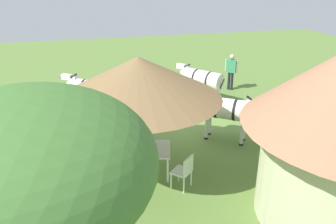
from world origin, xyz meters
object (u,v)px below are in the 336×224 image
Objects in this scene: patio_chair_west_end at (184,170)px; patio_chair_east_end at (145,134)px; zebra_by_umbrella at (228,110)px; zebra_nearest_camera at (90,89)px; zebra_toward_hut at (202,79)px; guest_beside_umbrella at (131,115)px; shade_umbrella at (138,78)px; standing_watcher at (231,69)px; patio_dining_table at (141,151)px; striped_lounge_chair at (175,112)px; patio_chair_near_lawn at (93,169)px; acacia_tree_right_background at (31,167)px.

patio_chair_west_end is 1.00× the size of patio_chair_east_end.
zebra_by_umbrella is at bearing 2.20° from patio_chair_west_end.
zebra_nearest_camera reaches higher than zebra_toward_hut.
guest_beside_umbrella reaches higher than patio_chair_west_end.
zebra_by_umbrella is at bearing -166.28° from patio_chair_east_end.
standing_watcher is at bearing -132.14° from shade_umbrella.
zebra_toward_hut is (-0.45, -3.56, -0.09)m from zebra_by_umbrella.
patio_dining_table is 1.31m from patio_chair_east_end.
zebra_by_umbrella is (-2.98, -1.18, 0.38)m from patio_dining_table.
striped_lounge_chair is (-1.83, -1.51, -0.68)m from guest_beside_umbrella.
guest_beside_umbrella reaches higher than patio_dining_table.
patio_chair_near_lawn reaches higher than striped_lounge_chair.
shade_umbrella is 2.34× the size of patio_dining_table.
zebra_toward_hut is at bearing -51.13° from zebra_nearest_camera.
patio_chair_west_end is 5.30m from acacia_tree_right_background.
zebra_by_umbrella reaches higher than patio_chair_east_end.
zebra_by_umbrella is (-4.24, -1.50, 0.52)m from patio_chair_near_lawn.
acacia_tree_right_background reaches higher than patio_chair_near_lawn.
zebra_by_umbrella is (-4.02, 3.20, 0.02)m from zebra_nearest_camera.
patio_dining_table is 1.92× the size of patio_chair_west_end.
shade_umbrella reaches higher than striped_lounge_chair.
patio_chair_near_lawn is at bearing -14.63° from striped_lounge_chair.
shade_umbrella reaches higher than patio_chair_near_lawn.
standing_watcher reaches higher than striped_lounge_chair.
acacia_tree_right_background is at bearing -72.60° from guest_beside_umbrella.
striped_lounge_chair is 2.52m from zebra_by_umbrella.
patio_chair_east_end is 3.46m from zebra_nearest_camera.
patio_chair_west_end is 5.69m from zebra_nearest_camera.
zebra_toward_hut is at bearing 122.85° from patio_chair_near_lawn.
patio_chair_east_end is at bearing -10.50° from striped_lounge_chair.
patio_chair_west_end is at bearing -38.60° from guest_beside_umbrella.
patio_chair_near_lawn is at bearing -97.98° from acacia_tree_right_background.
standing_watcher is 0.41× the size of acacia_tree_right_background.
patio_chair_east_end is 2.24m from patio_chair_near_lawn.
zebra_by_umbrella reaches higher than patio_chair_west_end.
shade_umbrella reaches higher than zebra_nearest_camera.
guest_beside_umbrella is 6.54m from standing_watcher.
guest_beside_umbrella reaches higher than striped_lounge_chair.
zebra_nearest_camera reaches higher than patio_chair_east_end.
striped_lounge_chair is at bearing 124.87° from patio_chair_near_lawn.
standing_watcher is (-5.22, -5.76, -1.67)m from shade_umbrella.
patio_chair_west_end is 0.94× the size of striped_lounge_chair.
shade_umbrella is 2.50m from patio_chair_west_end.
zebra_toward_hut is at bearing -125.90° from shade_umbrella.
acacia_tree_right_background is at bearing 67.93° from patio_dining_table.
acacia_tree_right_background reaches higher than patio_chair_east_end.
shade_umbrella is 4.79m from zebra_nearest_camera.
zebra_nearest_camera is (1.07, -2.60, 0.09)m from guest_beside_umbrella.
zebra_toward_hut is at bearing 158.84° from striped_lounge_chair.
striped_lounge_chair is (-1.52, -2.04, -0.27)m from patio_chair_east_end.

